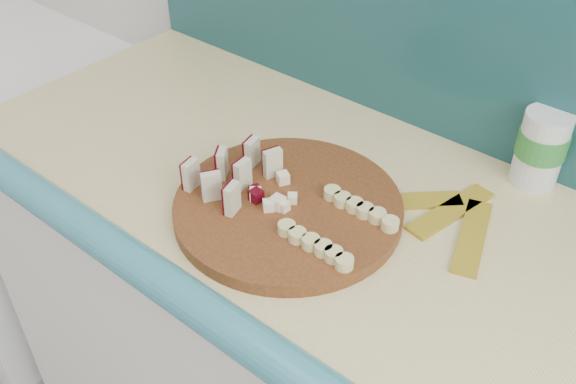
# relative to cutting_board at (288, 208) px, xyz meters

# --- Properties ---
(porcelain_fixture) EXTENTS (0.70, 0.72, 0.84)m
(porcelain_fixture) POSITION_rel_cutting_board_xyz_m (-1.11, 0.07, -0.52)
(porcelain_fixture) COLOR white
(porcelain_fixture) RESTS_ON ground
(cutting_board) EXTENTS (0.37, 0.37, 0.02)m
(cutting_board) POSITION_rel_cutting_board_xyz_m (0.00, 0.00, 0.00)
(cutting_board) COLOR #46220F
(cutting_board) RESTS_ON kitchen_counter
(apple_wedges) EXTENTS (0.11, 0.14, 0.05)m
(apple_wedges) POSITION_rel_cutting_board_xyz_m (-0.10, -0.02, 0.04)
(apple_wedges) COLOR beige
(apple_wedges) RESTS_ON cutting_board
(apple_chunks) EXTENTS (0.06, 0.06, 0.02)m
(apple_chunks) POSITION_rel_cutting_board_xyz_m (-0.02, -0.00, 0.02)
(apple_chunks) COLOR #FCEECA
(apple_chunks) RESTS_ON cutting_board
(banana_slices) EXTENTS (0.14, 0.14, 0.02)m
(banana_slices) POSITION_rel_cutting_board_xyz_m (0.10, -0.00, 0.02)
(banana_slices) COLOR #D5CC82
(banana_slices) RESTS_ON cutting_board
(canister) EXTENTS (0.08, 0.08, 0.13)m
(canister) POSITION_rel_cutting_board_xyz_m (0.26, 0.33, 0.06)
(canister) COLOR silver
(canister) RESTS_ON kitchen_counter
(banana_peel) EXTENTS (0.24, 0.21, 0.01)m
(banana_peel) POSITION_rel_cutting_board_xyz_m (0.19, 0.15, -0.01)
(banana_peel) COLOR gold
(banana_peel) RESTS_ON kitchen_counter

